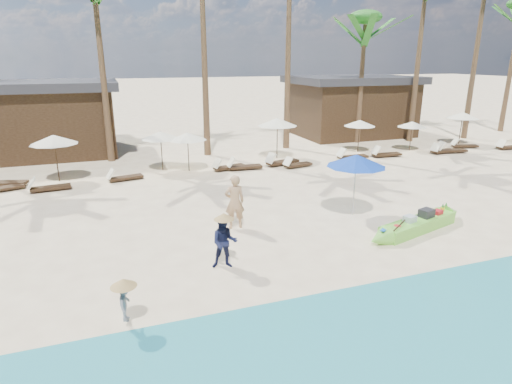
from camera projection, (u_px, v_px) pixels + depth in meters
name	position (u px, v px, depth m)	size (l,w,h in m)	color
ground	(246.00, 258.00, 12.48)	(240.00, 240.00, 0.00)	#F9E5B8
wet_sand_strip	(329.00, 370.00, 7.98)	(240.00, 4.50, 0.01)	tan
green_canoe	(418.00, 224.00, 14.39)	(5.20, 1.80, 0.68)	#70D13F
tourist	(235.00, 202.00, 14.42)	(0.68, 0.45, 1.88)	tan
vendor_green	(224.00, 243.00, 11.71)	(0.72, 0.56, 1.48)	#141837
vendor_yellow	(125.00, 302.00, 9.08)	(0.56, 0.32, 0.87)	gray
blue_umbrella	(356.00, 161.00, 15.28)	(2.13, 2.13, 2.29)	#99999E
lounger_3_right	(1.00, 187.00, 18.61)	(1.72, 0.99, 0.56)	#392817
resort_parasol_4	(54.00, 140.00, 19.66)	(2.14, 2.14, 2.20)	#392817
lounger_4_left	(2.00, 182.00, 19.34)	(2.00, 1.08, 0.65)	#392817
lounger_4_right	(47.00, 187.00, 18.67)	(1.76, 0.70, 0.58)	#392817
resort_parasol_5	(160.00, 135.00, 21.70)	(1.97, 1.97, 2.03)	#392817
lounger_5_left	(123.00, 177.00, 20.27)	(1.72, 0.82, 0.56)	#392817
resort_parasol_6	(187.00, 136.00, 21.54)	(1.94, 1.94, 2.00)	#392817
lounger_6_left	(227.00, 166.00, 22.19)	(1.85, 0.92, 0.60)	#392817
lounger_6_right	(243.00, 166.00, 22.24)	(1.84, 0.67, 0.61)	#392817
resort_parasol_7	(277.00, 122.00, 24.23)	(2.27, 2.27, 2.34)	#392817
lounger_7_left	(296.00, 164.00, 22.71)	(1.70, 0.82, 0.55)	#392817
lounger_7_right	(281.00, 161.00, 23.18)	(2.02, 1.04, 0.66)	#392817
resort_parasol_8	(360.00, 123.00, 26.03)	(1.92, 1.92, 1.97)	#392817
lounger_8_left	(351.00, 156.00, 24.48)	(1.86, 0.58, 0.63)	#392817
resort_parasol_9	(412.00, 124.00, 26.53)	(1.76, 1.76, 1.82)	#392817
lounger_9_left	(385.00, 154.00, 25.13)	(1.83, 0.66, 0.61)	#392817
lounger_9_right	(450.00, 150.00, 26.15)	(1.98, 0.93, 0.65)	#392817
resort_parasol_10	(463.00, 115.00, 28.42)	(2.08, 2.08, 2.14)	#392817
lounger_10_left	(442.00, 150.00, 26.08)	(1.82, 0.81, 0.60)	#392817
lounger_10_right	(463.00, 145.00, 27.67)	(1.75, 1.03, 0.57)	#392817
lounger_11_left	(508.00, 146.00, 27.22)	(1.72, 0.57, 0.58)	#392817
palm_6	(365.00, 34.00, 27.50)	(2.08, 2.08, 8.51)	brown
palm_7	(424.00, 2.00, 27.34)	(2.08, 2.08, 11.08)	brown
pavilion_west	(23.00, 118.00, 25.04)	(10.80, 6.60, 4.30)	#392817
pavilion_east	(351.00, 105.00, 32.00)	(8.80, 6.60, 4.30)	#392817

